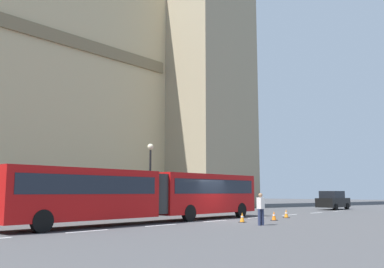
{
  "coord_description": "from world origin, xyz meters",
  "views": [
    {
      "loc": [
        -21.23,
        -16.45,
        1.75
      ],
      "look_at": [
        0.48,
        2.85,
        5.72
      ],
      "focal_mm": 39.82,
      "sensor_mm": 36.0,
      "label": 1
    }
  ],
  "objects_px": {
    "pedestrian_near_cones": "(261,208)",
    "articulated_bus": "(150,192)",
    "traffic_cone_middle": "(274,216)",
    "street_lamp": "(150,174)",
    "traffic_cone_west": "(242,217)",
    "traffic_cone_east": "(286,214)",
    "sedan_lead": "(333,200)"
  },
  "relations": [
    {
      "from": "traffic_cone_east",
      "to": "street_lamp",
      "type": "relative_size",
      "value": 0.11
    },
    {
      "from": "traffic_cone_west",
      "to": "traffic_cone_middle",
      "type": "bearing_deg",
      "value": -10.86
    },
    {
      "from": "traffic_cone_east",
      "to": "articulated_bus",
      "type": "bearing_deg",
      "value": 158.8
    },
    {
      "from": "traffic_cone_middle",
      "to": "pedestrian_near_cones",
      "type": "xyz_separation_m",
      "value": [
        -3.89,
        -1.53,
        0.63
      ]
    },
    {
      "from": "articulated_bus",
      "to": "street_lamp",
      "type": "xyz_separation_m",
      "value": [
        4.18,
        4.51,
        1.31
      ]
    },
    {
      "from": "traffic_cone_middle",
      "to": "traffic_cone_east",
      "type": "distance_m",
      "value": 3.06
    },
    {
      "from": "traffic_cone_middle",
      "to": "street_lamp",
      "type": "height_order",
      "value": "street_lamp"
    },
    {
      "from": "pedestrian_near_cones",
      "to": "articulated_bus",
      "type": "bearing_deg",
      "value": 112.68
    },
    {
      "from": "street_lamp",
      "to": "traffic_cone_east",
      "type": "bearing_deg",
      "value": -57.59
    },
    {
      "from": "sedan_lead",
      "to": "street_lamp",
      "type": "distance_m",
      "value": 21.23
    },
    {
      "from": "sedan_lead",
      "to": "traffic_cone_east",
      "type": "distance_m",
      "value": 15.78
    },
    {
      "from": "articulated_bus",
      "to": "sedan_lead",
      "type": "relative_size",
      "value": 4.12
    },
    {
      "from": "pedestrian_near_cones",
      "to": "traffic_cone_west",
      "type": "bearing_deg",
      "value": 59.44
    },
    {
      "from": "traffic_cone_west",
      "to": "traffic_cone_east",
      "type": "height_order",
      "value": "same"
    },
    {
      "from": "traffic_cone_west",
      "to": "articulated_bus",
      "type": "bearing_deg",
      "value": 133.37
    },
    {
      "from": "traffic_cone_east",
      "to": "sedan_lead",
      "type": "bearing_deg",
      "value": 12.2
    },
    {
      "from": "articulated_bus",
      "to": "traffic_cone_east",
      "type": "distance_m",
      "value": 10.13
    },
    {
      "from": "sedan_lead",
      "to": "traffic_cone_middle",
      "type": "relative_size",
      "value": 7.59
    },
    {
      "from": "sedan_lead",
      "to": "traffic_cone_west",
      "type": "xyz_separation_m",
      "value": [
        -21.05,
        -3.63,
        -0.63
      ]
    },
    {
      "from": "traffic_cone_west",
      "to": "traffic_cone_east",
      "type": "distance_m",
      "value": 5.65
    },
    {
      "from": "sedan_lead",
      "to": "pedestrian_near_cones",
      "type": "bearing_deg",
      "value": -165.7
    },
    {
      "from": "traffic_cone_west",
      "to": "pedestrian_near_cones",
      "type": "distance_m",
      "value": 2.46
    },
    {
      "from": "sedan_lead",
      "to": "street_lamp",
      "type": "relative_size",
      "value": 0.83
    },
    {
      "from": "sedan_lead",
      "to": "traffic_cone_middle",
      "type": "distance_m",
      "value": 18.83
    },
    {
      "from": "traffic_cone_middle",
      "to": "street_lamp",
      "type": "relative_size",
      "value": 0.11
    },
    {
      "from": "sedan_lead",
      "to": "traffic_cone_west",
      "type": "height_order",
      "value": "sedan_lead"
    },
    {
      "from": "traffic_cone_west",
      "to": "sedan_lead",
      "type": "bearing_deg",
      "value": 9.77
    },
    {
      "from": "traffic_cone_middle",
      "to": "street_lamp",
      "type": "bearing_deg",
      "value": 103.86
    },
    {
      "from": "articulated_bus",
      "to": "sedan_lead",
      "type": "xyz_separation_m",
      "value": [
        24.75,
        -0.29,
        -0.83
      ]
    },
    {
      "from": "articulated_bus",
      "to": "traffic_cone_middle",
      "type": "xyz_separation_m",
      "value": [
        6.39,
        -4.43,
        -1.46
      ]
    },
    {
      "from": "articulated_bus",
      "to": "traffic_cone_east",
      "type": "bearing_deg",
      "value": -21.2
    },
    {
      "from": "traffic_cone_west",
      "to": "pedestrian_near_cones",
      "type": "bearing_deg",
      "value": -120.56
    }
  ]
}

